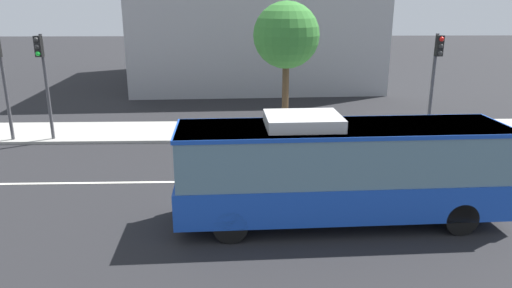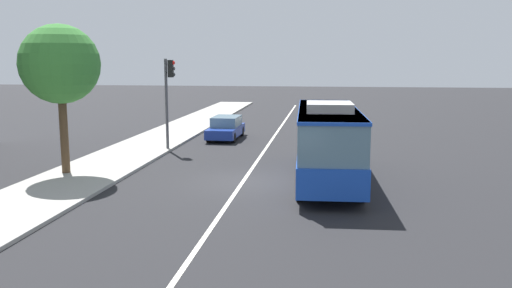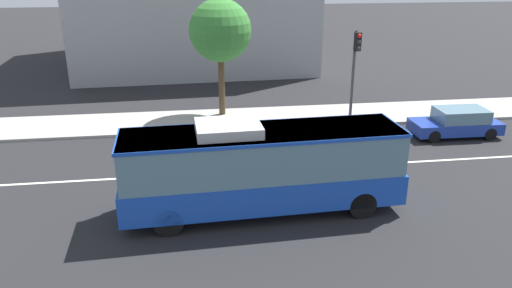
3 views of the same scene
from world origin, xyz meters
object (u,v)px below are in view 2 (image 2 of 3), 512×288
at_px(transit_bus, 327,139).
at_px(traffic_light_near_corner, 169,88).
at_px(street_tree_kerbside_left, 60,65).
at_px(sedan_blue, 226,128).

xyz_separation_m(transit_bus, traffic_light_near_corner, (6.30, 8.87, 1.75)).
bearing_deg(street_tree_kerbside_left, transit_bus, -87.00).
distance_m(transit_bus, traffic_light_near_corner, 11.02).
height_order(transit_bus, sedan_blue, transit_bus).
bearing_deg(transit_bus, traffic_light_near_corner, 52.31).
height_order(transit_bus, traffic_light_near_corner, traffic_light_near_corner).
bearing_deg(traffic_light_near_corner, street_tree_kerbside_left, -116.11).
xyz_separation_m(sedan_blue, street_tree_kerbside_left, (-11.82, 5.03, 4.20)).
bearing_deg(traffic_light_near_corner, sedan_blue, 60.55).
relative_size(transit_bus, traffic_light_near_corner, 1.94).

